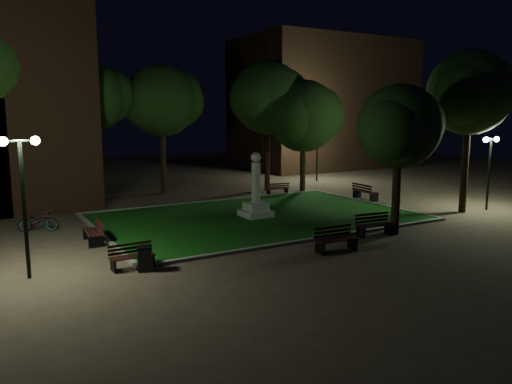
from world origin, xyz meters
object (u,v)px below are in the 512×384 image
bench_near_left (336,240)px  bicycle (38,221)px  bench_left_side (95,232)px  trash_bin (145,258)px  monument (256,199)px  bench_near_right (374,225)px  bench_far_side (278,189)px  bench_west_near (132,257)px  bench_right_side (365,192)px

bench_near_left → bicycle: (-9.33, 9.17, -0.00)m
bench_near_left → bench_left_side: 9.61m
trash_bin → monument: bearing=36.2°
bench_near_right → bench_far_side: bearing=85.0°
bench_near_right → bench_west_near: (-10.30, 0.76, -0.05)m
bench_west_near → trash_bin: (0.28, -0.52, 0.04)m
monument → bicycle: monument is taller
bench_left_side → bench_west_near: bearing=8.7°
monument → bench_west_near: 9.19m
bench_near_right → bicycle: 14.76m
monument → bench_right_side: bearing=8.1°
trash_bin → bench_far_side: bearing=41.5°
bench_near_right → bench_left_side: size_ratio=1.03×
trash_bin → bicycle: bearing=106.6°
bench_left_side → bench_far_side: 14.25m
monument → bench_west_near: (-7.73, -4.93, -0.57)m
bench_left_side → bicycle: bearing=-149.4°
bench_west_near → trash_bin: size_ratio=1.82×
bench_left_side → trash_bin: (0.64, -4.51, -0.01)m
bench_near_right → monument: bearing=120.4°
bench_near_left → bicycle: bearing=138.8°
bench_west_near → bicycle: 7.60m
monument → bench_far_side: monument is taller
bench_left_side → bench_right_side: size_ratio=0.96×
monument → bench_near_left: bearing=-93.8°
bench_far_side → monument: bearing=56.9°
bench_left_side → bench_near_left: bearing=56.3°
bench_west_near → bench_near_right: bearing=-5.9°
bench_west_near → bench_far_side: bearing=37.8°
trash_bin → bicycle: size_ratio=0.50×
bench_west_near → bench_left_side: (-0.35, 3.99, 0.05)m
bench_left_side → bench_far_side: bench_left_side is taller
bench_near_left → bench_far_side: 13.16m
bench_right_side → bicycle: bearing=88.5°
bench_left_side → bicycle: 3.74m
bench_west_near → trash_bin: bearing=-63.3°
bench_near_right → bench_far_side: 11.22m
bench_near_left → bench_right_side: bench_right_side is taller
bench_left_side → bench_near_right: bearing=69.7°
bench_right_side → bench_west_near: bearing=113.3°
bench_left_side → trash_bin: bench_left_side is taller
bench_west_near → bench_left_side: size_ratio=0.89×
bench_near_left → bench_near_right: 3.21m
bench_far_side → bench_right_side: bearing=139.1°
bench_right_side → bench_near_right: bearing=142.6°
bench_far_side → bench_near_left: bearing=75.3°
bench_west_near → bench_far_side: 16.13m
bench_right_side → trash_bin: 17.07m
bench_near_right → bicycle: size_ratio=1.05×
bench_west_near → bicycle: bearing=103.9°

